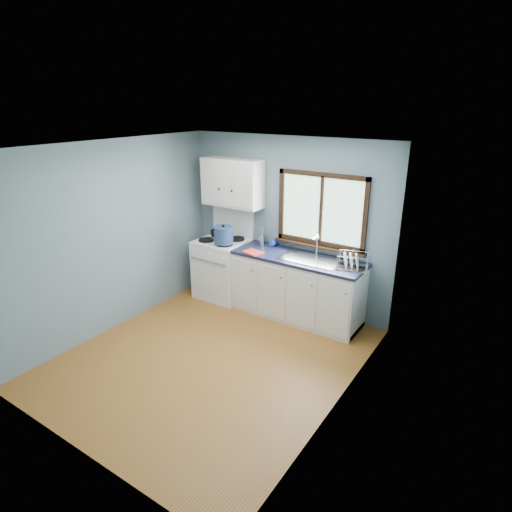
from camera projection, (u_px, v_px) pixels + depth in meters
The scene contains 19 objects.
floor at pixel (212, 358), 5.21m from camera, with size 3.20×3.60×0.02m, color #975E24.
ceiling at pixel (203, 146), 4.34m from camera, with size 3.20×3.60×0.02m, color white.
wall_back at pixel (288, 224), 6.20m from camera, with size 3.20×0.02×2.50m, color slate.
wall_front at pixel (61, 330), 3.36m from camera, with size 3.20×0.02×2.50m, color slate.
wall_left at pixel (113, 237), 5.61m from camera, with size 0.02×3.60×2.50m, color slate.
wall_right at pixel (343, 296), 3.95m from camera, with size 0.02×3.60×2.50m, color slate.
gas_range at pixel (223, 267), 6.68m from camera, with size 0.76×0.69×1.36m.
base_cabinets at pixel (297, 290), 6.05m from camera, with size 1.85×0.60×0.88m.
countertop at pixel (298, 258), 5.88m from camera, with size 1.89×0.64×0.04m, color black.
sink at pixel (310, 263), 5.80m from camera, with size 0.84×0.46×0.44m.
window at pixel (321, 215), 5.81m from camera, with size 1.36×0.10×1.03m.
upper_cabinets at pixel (232, 183), 6.30m from camera, with size 0.95×0.35×0.70m.
skillet at pixel (219, 232), 6.74m from camera, with size 0.40×0.30×0.05m.
stockpot at pixel (224, 235), 6.27m from camera, with size 0.31×0.31×0.28m.
utensil_crock at pixel (262, 239), 6.38m from camera, with size 0.15×0.15×0.35m.
thermos at pixel (262, 237), 6.26m from camera, with size 0.06×0.06×0.27m, color silver.
soap_bottle at pixel (271, 239), 6.22m from camera, with size 0.09×0.09×0.23m, color #1A45B7.
dish_towel at pixel (253, 252), 6.01m from camera, with size 0.27×0.20×0.02m, color red.
dish_rack at pixel (352, 264), 5.48m from camera, with size 0.45×0.39×0.20m.
Camera 1 is at (2.91, -3.43, 2.95)m, focal length 30.00 mm.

